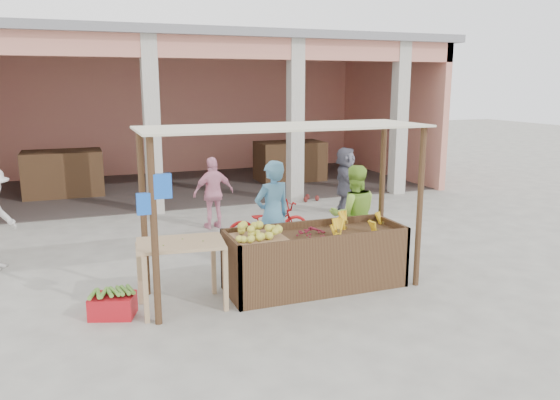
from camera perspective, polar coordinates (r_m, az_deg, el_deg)
name	(u,v)px	position (r m, az deg, el deg)	size (l,w,h in m)	color
ground	(283,291)	(8.01, 0.34, -9.54)	(60.00, 60.00, 0.00)	slate
market_building	(172,92)	(16.10, -11.20, 11.00)	(14.40, 6.40, 4.20)	tan
fruit_stall	(315,261)	(8.05, 3.69, -6.41)	(2.60, 0.95, 0.80)	#523921
stall_awning	(281,155)	(7.55, 0.09, 4.69)	(4.09, 1.35, 2.39)	#523921
banana_heap	(359,223)	(8.22, 8.26, -2.44)	(1.15, 0.63, 0.21)	gold
melon_tray	(256,234)	(7.60, -2.49, -3.62)	(0.77, 0.66, 0.20)	#8E6749
berry_heap	(311,231)	(7.86, 3.24, -3.22)	(0.49, 0.40, 0.16)	maroon
side_table	(181,252)	(7.34, -10.32, -5.41)	(1.20, 0.87, 0.91)	tan
papaya_pile	(180,235)	(7.27, -10.39, -3.62)	(0.66, 0.38, 0.19)	#538C2D
red_crate	(113,306)	(7.48, -17.07, -10.52)	(0.55, 0.40, 0.29)	#AE121B
plantain_bundle	(112,292)	(7.41, -17.16, -9.18)	(0.44, 0.31, 0.09)	#598C33
produce_sacks	(307,190)	(13.88, 2.81, 1.04)	(0.95, 0.71, 0.58)	maroon
vendor_blue	(272,212)	(8.67, -0.80, -1.26)	(0.71, 0.52, 1.89)	#5294BE
vendor_green	(354,212)	(9.04, 7.70, -1.29)	(0.84, 0.49, 1.75)	#9AD344
motorcycle	(268,223)	(10.00, -1.24, -2.45)	(1.68, 0.58, 0.88)	#A91213
shopper_b	(214,191)	(11.29, -6.96, 0.99)	(0.93, 0.50, 1.58)	pink
shopper_d	(345,179)	(12.61, 6.82, 2.23)	(1.49, 0.61, 1.61)	#525260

